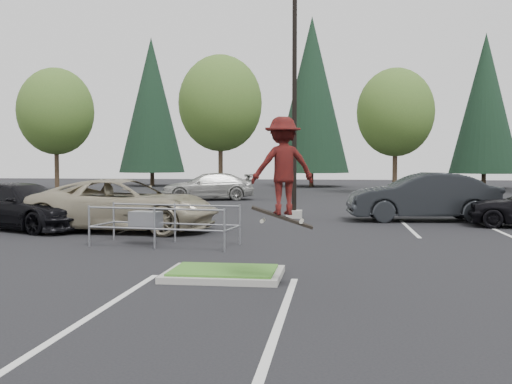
# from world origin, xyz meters

# --- Properties ---
(ground) EXTENTS (120.00, 120.00, 0.00)m
(ground) POSITION_xyz_m (0.00, 0.00, 0.00)
(ground) COLOR black
(ground) RESTS_ON ground
(grass_median) EXTENTS (2.20, 1.60, 0.16)m
(grass_median) POSITION_xyz_m (0.00, 0.00, 0.08)
(grass_median) COLOR gray
(grass_median) RESTS_ON ground
(stall_lines) EXTENTS (22.62, 17.60, 0.01)m
(stall_lines) POSITION_xyz_m (-1.35, 6.02, 0.00)
(stall_lines) COLOR silver
(stall_lines) RESTS_ON ground
(light_pole) EXTENTS (0.70, 0.60, 10.12)m
(light_pole) POSITION_xyz_m (0.50, 12.00, 4.56)
(light_pole) COLOR gray
(light_pole) RESTS_ON ground
(decid_a) EXTENTS (5.44, 5.44, 8.91)m
(decid_a) POSITION_xyz_m (-18.01, 30.03, 5.58)
(decid_a) COLOR #38281C
(decid_a) RESTS_ON ground
(decid_b) EXTENTS (5.89, 5.89, 9.64)m
(decid_b) POSITION_xyz_m (-6.01, 30.53, 6.04)
(decid_b) COLOR #38281C
(decid_b) RESTS_ON ground
(decid_c) EXTENTS (5.12, 5.12, 8.38)m
(decid_c) POSITION_xyz_m (5.99, 29.83, 5.25)
(decid_c) COLOR #38281C
(decid_c) RESTS_ON ground
(conif_a) EXTENTS (5.72, 5.72, 13.00)m
(conif_a) POSITION_xyz_m (-14.00, 40.00, 7.10)
(conif_a) COLOR #38281C
(conif_a) RESTS_ON ground
(conif_b) EXTENTS (6.38, 6.38, 14.50)m
(conif_b) POSITION_xyz_m (0.00, 40.50, 7.85)
(conif_b) COLOR #38281C
(conif_b) RESTS_ON ground
(conif_c) EXTENTS (5.50, 5.50, 12.50)m
(conif_c) POSITION_xyz_m (14.00, 39.50, 6.85)
(conif_c) COLOR #38281C
(conif_c) RESTS_ON ground
(cart_corral) EXTENTS (3.89, 1.84, 1.06)m
(cart_corral) POSITION_xyz_m (-2.74, 4.06, 0.67)
(cart_corral) COLOR #95979D
(cart_corral) RESTS_ON ground
(skateboarder) EXTENTS (1.22, 0.94, 1.90)m
(skateboarder) POSITION_xyz_m (1.20, -1.00, 2.12)
(skateboarder) COLOR black
(skateboarder) RESTS_ON ground
(car_l_tan) EXTENTS (6.06, 3.02, 1.65)m
(car_l_tan) POSITION_xyz_m (-4.50, 7.00, 0.82)
(car_l_tan) COLOR #9E9378
(car_l_tan) RESTS_ON ground
(car_l_black) EXTENTS (5.56, 3.89, 1.50)m
(car_l_black) POSITION_xyz_m (-8.00, 7.00, 0.75)
(car_l_black) COLOR black
(car_l_black) RESTS_ON ground
(car_r_charc) EXTENTS (5.55, 2.39, 1.78)m
(car_r_charc) POSITION_xyz_m (5.26, 11.50, 0.89)
(car_r_charc) COLOR black
(car_r_charc) RESTS_ON ground
(car_far_silver) EXTENTS (5.63, 3.69, 1.52)m
(car_far_silver) POSITION_xyz_m (-5.00, 22.00, 0.76)
(car_far_silver) COLOR #A2A29D
(car_far_silver) RESTS_ON ground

